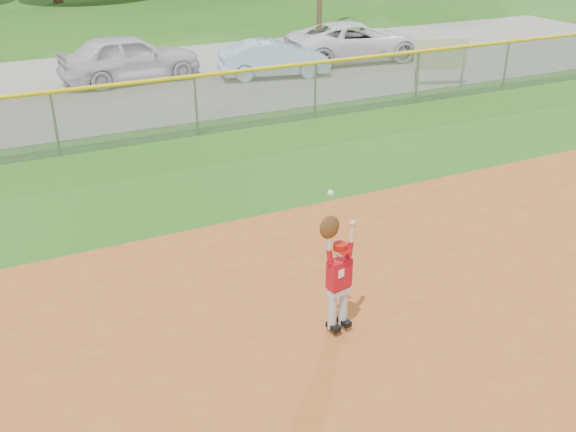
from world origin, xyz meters
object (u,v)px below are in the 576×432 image
object	(u,v)px
ballplayer	(338,272)
car_white_a	(130,58)
sponsor_sign	(441,55)
car_blue	(274,59)
car_white_b	(355,42)

from	to	relation	value
ballplayer	car_white_a	bearing A→B (deg)	86.58
sponsor_sign	car_blue	bearing A→B (deg)	140.52
sponsor_sign	car_white_b	bearing A→B (deg)	95.92
car_white_a	sponsor_sign	size ratio (longest dim) A/B	2.77
car_blue	ballplayer	world-z (taller)	ballplayer
car_white_a	car_blue	world-z (taller)	car_white_a
car_white_a	car_white_b	bearing A→B (deg)	-98.49
car_white_a	ballplayer	distance (m)	14.93
car_blue	sponsor_sign	world-z (taller)	sponsor_sign
car_white_a	car_blue	bearing A→B (deg)	-113.16
ballplayer	car_white_b	bearing A→B (deg)	57.74
car_white_a	sponsor_sign	distance (m)	9.92
car_blue	sponsor_sign	xyz separation A→B (m)	(4.17, -3.44, 0.37)
car_white_a	car_blue	xyz separation A→B (m)	(4.43, -1.50, -0.16)
car_white_b	sponsor_sign	size ratio (longest dim) A/B	3.12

